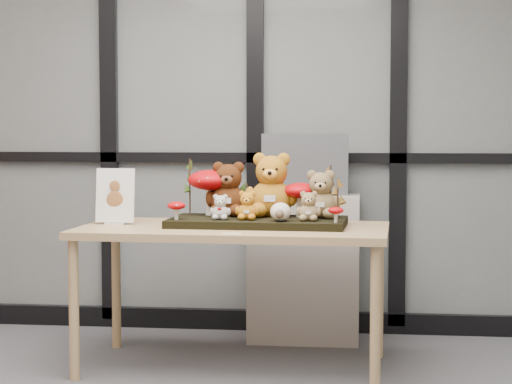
# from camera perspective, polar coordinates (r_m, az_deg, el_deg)

# --- Properties ---
(glass_partition) EXTENTS (4.90, 0.06, 2.78)m
(glass_partition) POSITION_cam_1_polar(r_m,az_deg,el_deg) (5.64, -4.61, 5.87)
(glass_partition) COLOR #2D383F
(glass_partition) RESTS_ON floor
(display_table) EXTENTS (1.58, 0.84, 0.73)m
(display_table) POSITION_cam_1_polar(r_m,az_deg,el_deg) (4.71, -1.40, -2.94)
(display_table) COLOR tan
(display_table) RESTS_ON floor
(diorama_tray) EXTENTS (0.91, 0.48, 0.04)m
(diorama_tray) POSITION_cam_1_polar(r_m,az_deg,el_deg) (4.73, 0.12, -1.86)
(diorama_tray) COLOR black
(diorama_tray) RESTS_ON display_table
(bear_pooh_yellow) EXTENTS (0.29, 0.26, 0.36)m
(bear_pooh_yellow) POSITION_cam_1_polar(r_m,az_deg,el_deg) (4.82, 0.96, 0.65)
(bear_pooh_yellow) COLOR #B47219
(bear_pooh_yellow) RESTS_ON diorama_tray
(bear_brown_medium) EXTENTS (0.25, 0.22, 0.31)m
(bear_brown_medium) POSITION_cam_1_polar(r_m,az_deg,el_deg) (4.85, -1.71, 0.36)
(bear_brown_medium) COLOR #441F0B
(bear_brown_medium) RESTS_ON diorama_tray
(bear_tan_back) EXTENTS (0.21, 0.19, 0.27)m
(bear_tan_back) POSITION_cam_1_polar(r_m,az_deg,el_deg) (4.75, 4.01, 0.02)
(bear_tan_back) COLOR olive
(bear_tan_back) RESTS_ON diorama_tray
(bear_small_yellow) EXTENTS (0.13, 0.12, 0.16)m
(bear_small_yellow) POSITION_cam_1_polar(r_m,az_deg,el_deg) (4.65, -0.53, -0.74)
(bear_small_yellow) COLOR orange
(bear_small_yellow) RESTS_ON diorama_tray
(bear_white_bow) EXTENTS (0.11, 0.10, 0.14)m
(bear_white_bow) POSITION_cam_1_polar(r_m,az_deg,el_deg) (4.66, -2.20, -0.85)
(bear_white_bow) COLOR beige
(bear_white_bow) RESTS_ON diorama_tray
(bear_beige_small) EXTENTS (0.13, 0.12, 0.16)m
(bear_beige_small) POSITION_cam_1_polar(r_m,az_deg,el_deg) (4.60, 3.27, -0.77)
(bear_beige_small) COLOR #967A4E
(bear_beige_small) RESTS_ON diorama_tray
(plush_cream_hedgehog) EXTENTS (0.08, 0.07, 0.10)m
(plush_cream_hedgehog) POSITION_cam_1_polar(r_m,az_deg,el_deg) (4.58, 1.51, -1.17)
(plush_cream_hedgehog) COLOR white
(plush_cream_hedgehog) RESTS_ON diorama_tray
(mushroom_back_left) EXTENTS (0.24, 0.24, 0.26)m
(mushroom_back_left) POSITION_cam_1_polar(r_m,az_deg,el_deg) (4.90, -2.81, 0.12)
(mushroom_back_left) COLOR #AD050A
(mushroom_back_left) RESTS_ON diorama_tray
(mushroom_back_right) EXTENTS (0.18, 0.18, 0.20)m
(mushroom_back_right) POSITION_cam_1_polar(r_m,az_deg,el_deg) (4.80, 2.74, -0.37)
(mushroom_back_right) COLOR #AD050A
(mushroom_back_right) RESTS_ON diorama_tray
(mushroom_front_left) EXTENTS (0.09, 0.09, 0.10)m
(mushroom_front_left) POSITION_cam_1_polar(r_m,az_deg,el_deg) (4.67, -4.92, -1.09)
(mushroom_front_left) COLOR #AD050A
(mushroom_front_left) RESTS_ON diorama_tray
(mushroom_front_right) EXTENTS (0.08, 0.08, 0.08)m
(mushroom_front_right) POSITION_cam_1_polar(r_m,az_deg,el_deg) (4.53, 4.93, -1.35)
(mushroom_front_right) COLOR #AD050A
(mushroom_front_right) RESTS_ON diorama_tray
(sprig_green_far_left) EXTENTS (0.05, 0.05, 0.30)m
(sprig_green_far_left) POSITION_cam_1_polar(r_m,az_deg,el_deg) (4.91, -4.09, 0.31)
(sprig_green_far_left) COLOR #1B390D
(sprig_green_far_left) RESTS_ON diorama_tray
(sprig_green_mid_left) EXTENTS (0.05, 0.05, 0.21)m
(sprig_green_mid_left) POSITION_cam_1_polar(r_m,az_deg,el_deg) (4.93, -2.77, -0.20)
(sprig_green_mid_left) COLOR #1B390D
(sprig_green_mid_left) RESTS_ON diorama_tray
(sprig_dry_far_right) EXTENTS (0.05, 0.05, 0.27)m
(sprig_dry_far_right) POSITION_cam_1_polar(r_m,az_deg,el_deg) (4.78, 4.62, 0.05)
(sprig_dry_far_right) COLOR brown
(sprig_dry_far_right) RESTS_ON diorama_tray
(sprig_dry_mid_right) EXTENTS (0.05, 0.05, 0.21)m
(sprig_dry_mid_right) POSITION_cam_1_polar(r_m,az_deg,el_deg) (4.66, 5.05, -0.42)
(sprig_dry_mid_right) COLOR brown
(sprig_dry_mid_right) RESTS_ON diorama_tray
(sprig_green_centre) EXTENTS (0.05, 0.05, 0.17)m
(sprig_green_centre) POSITION_cam_1_polar(r_m,az_deg,el_deg) (4.91, -0.55, -0.44)
(sprig_green_centre) COLOR #1B390D
(sprig_green_centre) RESTS_ON diorama_tray
(sign_holder) EXTENTS (0.20, 0.06, 0.29)m
(sign_holder) POSITION_cam_1_polar(r_m,az_deg,el_deg) (4.85, -8.66, -0.39)
(sign_holder) COLOR silver
(sign_holder) RESTS_ON display_table
(label_card) EXTENTS (0.09, 0.03, 0.00)m
(label_card) POSITION_cam_1_polar(r_m,az_deg,el_deg) (4.38, -1.50, -2.57)
(label_card) COLOR white
(label_card) RESTS_ON display_table
(cabinet) EXTENTS (0.63, 0.37, 0.84)m
(cabinet) POSITION_cam_1_polar(r_m,az_deg,el_deg) (5.38, 2.99, -4.67)
(cabinet) COLOR #A0978F
(cabinet) RESTS_ON floor
(monitor) EXTENTS (0.50, 0.05, 0.35)m
(monitor) POSITION_cam_1_polar(r_m,az_deg,el_deg) (5.34, 3.03, 1.71)
(monitor) COLOR #4B4E53
(monitor) RESTS_ON cabinet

